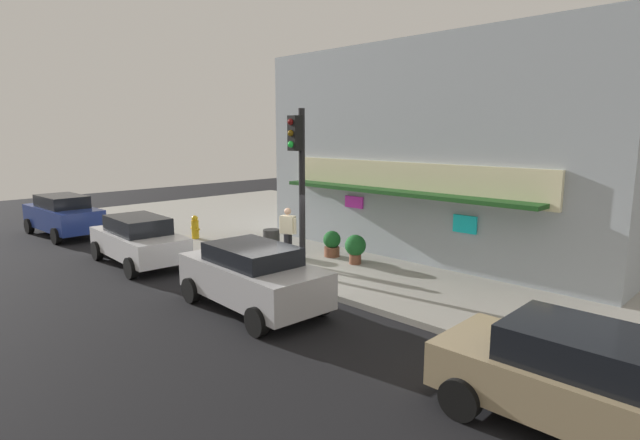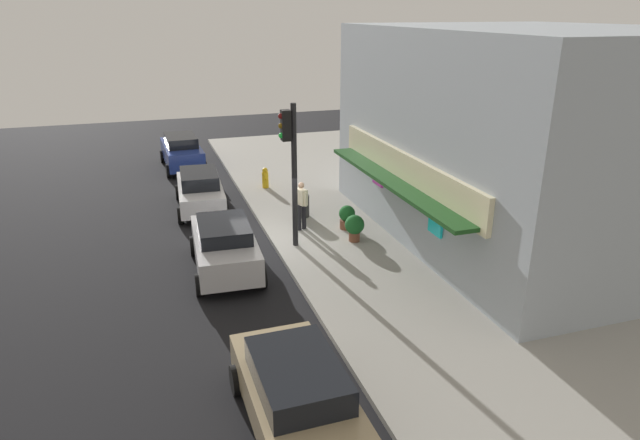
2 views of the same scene
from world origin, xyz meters
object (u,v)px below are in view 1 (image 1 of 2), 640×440
(fire_hydrant, at_px, (195,227))
(parked_car_tan, at_px, (591,382))
(trash_can, at_px, (271,242))
(potted_plant_by_window, at_px, (332,243))
(traffic_light, at_px, (299,170))
(parked_car_silver, at_px, (252,276))
(parked_car_blue, at_px, (63,215))
(parked_car_white, at_px, (138,240))
(potted_plant_by_doorway, at_px, (355,247))
(pedestrian, at_px, (288,232))

(fire_hydrant, bearing_deg, parked_car_tan, -10.48)
(trash_can, xyz_separation_m, parked_car_tan, (10.92, -3.27, 0.22))
(potted_plant_by_window, bearing_deg, traffic_light, -68.74)
(parked_car_silver, bearing_deg, trash_can, 135.17)
(traffic_light, xyz_separation_m, potted_plant_by_window, (-0.89, 2.28, -2.59))
(parked_car_silver, relative_size, parked_car_blue, 0.94)
(parked_car_silver, bearing_deg, parked_car_white, -179.56)
(potted_plant_by_doorway, xyz_separation_m, parked_car_blue, (-11.92, -4.67, 0.18))
(pedestrian, relative_size, parked_car_blue, 0.40)
(trash_can, relative_size, potted_plant_by_window, 0.97)
(fire_hydrant, bearing_deg, trash_can, 7.24)
(pedestrian, height_order, parked_car_white, pedestrian)
(parked_car_white, height_order, parked_car_tan, parked_car_white)
(trash_can, distance_m, potted_plant_by_doorway, 3.05)
(pedestrian, relative_size, parked_car_tan, 0.41)
(trash_can, bearing_deg, parked_car_white, -125.05)
(pedestrian, distance_m, parked_car_tan, 10.06)
(fire_hydrant, xyz_separation_m, parked_car_white, (1.55, -3.00, 0.21))
(trash_can, bearing_deg, potted_plant_by_window, 34.88)
(pedestrian, xyz_separation_m, parked_car_blue, (-10.34, -3.26, -0.27))
(parked_car_tan, bearing_deg, traffic_light, 165.34)
(traffic_light, distance_m, parked_car_blue, 12.14)
(potted_plant_by_window, xyz_separation_m, parked_car_blue, (-10.75, -4.83, 0.26))
(fire_hydrant, relative_size, parked_car_blue, 0.21)
(potted_plant_by_doorway, bearing_deg, parked_car_white, -139.67)
(pedestrian, distance_m, potted_plant_by_window, 1.71)
(parked_car_white, bearing_deg, parked_car_blue, -178.82)
(parked_car_blue, bearing_deg, potted_plant_by_window, 24.21)
(parked_car_silver, bearing_deg, traffic_light, 110.74)
(traffic_light, xyz_separation_m, parked_car_blue, (-11.64, -2.56, -2.33))
(parked_car_blue, bearing_deg, traffic_light, 12.39)
(traffic_light, height_order, parked_car_tan, traffic_light)
(traffic_light, xyz_separation_m, potted_plant_by_doorway, (0.28, 2.11, -2.50))
(potted_plant_by_doorway, height_order, parked_car_blue, parked_car_blue)
(potted_plant_by_doorway, bearing_deg, potted_plant_by_window, 171.83)
(pedestrian, xyz_separation_m, parked_car_tan, (9.63, -2.88, -0.34))
(traffic_light, bearing_deg, trash_can, 157.12)
(potted_plant_by_window, relative_size, parked_car_silver, 0.21)
(potted_plant_by_doorway, bearing_deg, parked_car_tan, -28.06)
(parked_car_blue, bearing_deg, parked_car_tan, 1.08)
(potted_plant_by_doorway, distance_m, parked_car_white, 7.00)
(potted_plant_by_window, bearing_deg, trash_can, -145.12)
(fire_hydrant, height_order, trash_can, fire_hydrant)
(fire_hydrant, distance_m, parked_car_white, 3.38)
(traffic_light, distance_m, fire_hydrant, 7.12)
(parked_car_white, bearing_deg, potted_plant_by_window, 48.44)
(fire_hydrant, relative_size, parked_car_tan, 0.21)
(pedestrian, relative_size, potted_plant_by_window, 2.04)
(fire_hydrant, distance_m, trash_can, 4.04)
(parked_car_blue, xyz_separation_m, parked_car_white, (6.58, 0.14, -0.06))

